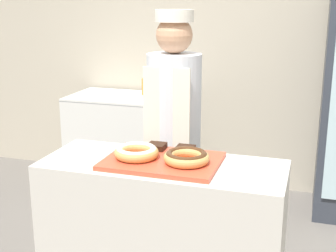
{
  "coord_description": "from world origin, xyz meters",
  "views": [
    {
      "loc": [
        0.74,
        -2.24,
        1.77
      ],
      "look_at": [
        0.0,
        0.1,
        1.11
      ],
      "focal_mm": 50.0,
      "sensor_mm": 36.0,
      "label": 1
    }
  ],
  "objects_px": {
    "donut_chocolate_glaze": "(186,157)",
    "bottle_orange": "(146,85)",
    "donut_light_glaze": "(136,152)",
    "brownie_back_right": "(185,149)",
    "brownie_back_left": "(157,146)",
    "bottle_blue": "(164,89)",
    "chest_freezer": "(126,141)",
    "serving_tray": "(162,161)",
    "baker_person": "(174,137)"
  },
  "relations": [
    {
      "from": "donut_chocolate_glaze",
      "to": "brownie_back_left",
      "type": "bearing_deg",
      "value": 142.24
    },
    {
      "from": "donut_light_glaze",
      "to": "serving_tray",
      "type": "bearing_deg",
      "value": 8.99
    },
    {
      "from": "brownie_back_right",
      "to": "bottle_blue",
      "type": "distance_m",
      "value": 1.64
    },
    {
      "from": "serving_tray",
      "to": "brownie_back_left",
      "type": "height_order",
      "value": "brownie_back_left"
    },
    {
      "from": "brownie_back_right",
      "to": "serving_tray",
      "type": "bearing_deg",
      "value": -119.2
    },
    {
      "from": "donut_light_glaze",
      "to": "chest_freezer",
      "type": "distance_m",
      "value": 2.02
    },
    {
      "from": "chest_freezer",
      "to": "bottle_orange",
      "type": "bearing_deg",
      "value": 34.55
    },
    {
      "from": "baker_person",
      "to": "chest_freezer",
      "type": "xyz_separation_m",
      "value": [
        -0.85,
        1.24,
        -0.47
      ]
    },
    {
      "from": "serving_tray",
      "to": "donut_chocolate_glaze",
      "type": "bearing_deg",
      "value": -8.99
    },
    {
      "from": "serving_tray",
      "to": "brownie_back_right",
      "type": "relative_size",
      "value": 6.1
    },
    {
      "from": "donut_light_glaze",
      "to": "bottle_orange",
      "type": "relative_size",
      "value": 1.04
    },
    {
      "from": "serving_tray",
      "to": "brownie_back_left",
      "type": "bearing_deg",
      "value": 119.2
    },
    {
      "from": "baker_person",
      "to": "brownie_back_right",
      "type": "bearing_deg",
      "value": -64.02
    },
    {
      "from": "serving_tray",
      "to": "donut_chocolate_glaze",
      "type": "height_order",
      "value": "donut_chocolate_glaze"
    },
    {
      "from": "donut_chocolate_glaze",
      "to": "bottle_blue",
      "type": "xyz_separation_m",
      "value": [
        -0.67,
        1.69,
        0.01
      ]
    },
    {
      "from": "donut_light_glaze",
      "to": "brownie_back_right",
      "type": "relative_size",
      "value": 2.42
    },
    {
      "from": "brownie_back_left",
      "to": "baker_person",
      "type": "distance_m",
      "value": 0.37
    },
    {
      "from": "brownie_back_left",
      "to": "brownie_back_right",
      "type": "height_order",
      "value": "same"
    },
    {
      "from": "donut_chocolate_glaze",
      "to": "baker_person",
      "type": "height_order",
      "value": "baker_person"
    },
    {
      "from": "donut_light_glaze",
      "to": "bottle_blue",
      "type": "distance_m",
      "value": 1.73
    },
    {
      "from": "donut_chocolate_glaze",
      "to": "brownie_back_right",
      "type": "distance_m",
      "value": 0.18
    },
    {
      "from": "donut_light_glaze",
      "to": "brownie_back_right",
      "type": "bearing_deg",
      "value": 37.76
    },
    {
      "from": "chest_freezer",
      "to": "bottle_blue",
      "type": "relative_size",
      "value": 3.96
    },
    {
      "from": "brownie_back_left",
      "to": "bottle_blue",
      "type": "xyz_separation_m",
      "value": [
        -0.45,
        1.51,
        0.03
      ]
    },
    {
      "from": "donut_chocolate_glaze",
      "to": "bottle_orange",
      "type": "relative_size",
      "value": 1.04
    },
    {
      "from": "donut_light_glaze",
      "to": "brownie_back_right",
      "type": "xyz_separation_m",
      "value": [
        0.22,
        0.17,
        -0.02
      ]
    },
    {
      "from": "serving_tray",
      "to": "bottle_orange",
      "type": "bearing_deg",
      "value": 112.67
    },
    {
      "from": "baker_person",
      "to": "serving_tray",
      "type": "bearing_deg",
      "value": -79.72
    },
    {
      "from": "baker_person",
      "to": "donut_chocolate_glaze",
      "type": "bearing_deg",
      "value": -66.63
    },
    {
      "from": "baker_person",
      "to": "bottle_blue",
      "type": "xyz_separation_m",
      "value": [
        -0.44,
        1.15,
        0.08
      ]
    },
    {
      "from": "brownie_back_right",
      "to": "baker_person",
      "type": "distance_m",
      "value": 0.41
    },
    {
      "from": "brownie_back_right",
      "to": "bottle_blue",
      "type": "relative_size",
      "value": 0.38
    },
    {
      "from": "brownie_back_left",
      "to": "baker_person",
      "type": "bearing_deg",
      "value": 91.46
    },
    {
      "from": "brownie_back_right",
      "to": "bottle_orange",
      "type": "height_order",
      "value": "bottle_orange"
    },
    {
      "from": "serving_tray",
      "to": "baker_person",
      "type": "relative_size",
      "value": 0.35
    },
    {
      "from": "serving_tray",
      "to": "donut_light_glaze",
      "type": "xyz_separation_m",
      "value": [
        -0.14,
        -0.02,
        0.05
      ]
    },
    {
      "from": "bottle_blue",
      "to": "serving_tray",
      "type": "bearing_deg",
      "value": -72.24
    },
    {
      "from": "serving_tray",
      "to": "donut_light_glaze",
      "type": "bearing_deg",
      "value": -171.01
    },
    {
      "from": "serving_tray",
      "to": "bottle_blue",
      "type": "relative_size",
      "value": 2.29
    },
    {
      "from": "brownie_back_left",
      "to": "chest_freezer",
      "type": "xyz_separation_m",
      "value": [
        -0.86,
        1.6,
        -0.52
      ]
    },
    {
      "from": "donut_chocolate_glaze",
      "to": "chest_freezer",
      "type": "xyz_separation_m",
      "value": [
        -1.08,
        1.78,
        -0.53
      ]
    },
    {
      "from": "donut_light_glaze",
      "to": "bottle_orange",
      "type": "distance_m",
      "value": 1.99
    },
    {
      "from": "brownie_back_left",
      "to": "brownie_back_right",
      "type": "bearing_deg",
      "value": 0.0
    },
    {
      "from": "brownie_back_left",
      "to": "bottle_orange",
      "type": "distance_m",
      "value": 1.85
    },
    {
      "from": "bottle_blue",
      "to": "bottle_orange",
      "type": "relative_size",
      "value": 1.14
    },
    {
      "from": "bottle_orange",
      "to": "donut_light_glaze",
      "type": "bearing_deg",
      "value": -71.26
    },
    {
      "from": "baker_person",
      "to": "bottle_blue",
      "type": "height_order",
      "value": "baker_person"
    },
    {
      "from": "serving_tray",
      "to": "brownie_back_left",
      "type": "relative_size",
      "value": 6.1
    },
    {
      "from": "brownie_back_left",
      "to": "baker_person",
      "type": "height_order",
      "value": "baker_person"
    },
    {
      "from": "serving_tray",
      "to": "bottle_blue",
      "type": "distance_m",
      "value": 1.75
    }
  ]
}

